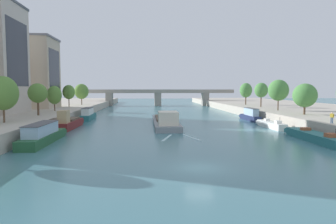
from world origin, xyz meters
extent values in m
plane|color=#42757F|center=(0.00, 0.00, 0.00)|extent=(400.00, 400.00, 0.00)
cube|color=#B7AD9E|center=(-38.44, 55.00, 1.10)|extent=(36.00, 170.00, 2.21)
cube|color=#B7AD9E|center=(38.44, 55.00, 1.10)|extent=(36.00, 170.00, 2.21)
cube|color=gray|center=(-1.10, 33.19, 0.46)|extent=(4.52, 23.66, 0.93)
cube|color=gray|center=(-1.15, 45.36, 0.56)|extent=(4.21, 1.22, 0.82)
cube|color=gray|center=(-1.10, 33.19, 0.96)|extent=(4.61, 23.66, 0.06)
cube|color=beige|center=(-1.07, 25.15, 2.10)|extent=(3.34, 4.74, 2.23)
cube|color=black|center=(-1.08, 27.52, 2.44)|extent=(2.65, 0.04, 0.63)
cube|color=brown|center=(-1.11, 35.55, 1.17)|extent=(3.50, 12.31, 0.36)
cylinder|color=#232328|center=(-0.41, 26.09, 1.54)|extent=(0.07, 0.07, 1.10)
cube|color=silver|center=(1.81, 17.07, 0.01)|extent=(2.02, 5.86, 0.03)
cube|color=silver|center=(-1.79, 17.05, 0.01)|extent=(1.98, 5.87, 0.03)
cube|color=#235633|center=(-18.37, 13.94, 0.56)|extent=(2.56, 12.39, 1.13)
cube|color=#235633|center=(-18.32, 20.48, 0.68)|extent=(2.35, 1.26, 0.93)
cube|color=#235633|center=(-18.37, 13.94, 1.16)|extent=(2.61, 12.39, 0.06)
cube|color=#9EBCD6|center=(-18.38, 13.32, 1.91)|extent=(2.08, 7.93, 1.43)
cube|color=#4C4C51|center=(-18.38, 13.32, 2.66)|extent=(2.23, 8.17, 0.08)
cylinder|color=#232328|center=(-18.03, 10.22, 1.74)|extent=(0.07, 0.07, 1.10)
cube|color=maroon|center=(-18.66, 29.26, 0.65)|extent=(2.28, 11.50, 1.30)
cube|color=maroon|center=(-18.55, 35.34, 0.78)|extent=(2.01, 1.30, 1.02)
cube|color=maroon|center=(-18.66, 29.26, 1.33)|extent=(2.33, 11.50, 0.06)
cube|color=tan|center=(-18.72, 25.36, 2.42)|extent=(1.61, 2.32, 2.12)
cube|color=black|center=(-18.70, 26.52, 2.74)|extent=(1.26, 0.05, 0.59)
cube|color=brown|center=(-18.64, 30.41, 1.54)|extent=(1.73, 5.99, 0.36)
cylinder|color=#232328|center=(-18.40, 25.82, 1.91)|extent=(0.07, 0.07, 1.10)
cube|color=#23666B|center=(-18.25, 44.23, 0.60)|extent=(2.11, 10.16, 1.20)
cube|color=#23666B|center=(-18.31, 49.65, 0.72)|extent=(1.92, 1.27, 0.97)
cube|color=#23666B|center=(-18.25, 44.23, 1.23)|extent=(2.15, 10.17, 0.06)
cube|color=white|center=(-18.25, 43.72, 2.01)|extent=(1.71, 6.51, 1.48)
cube|color=#4C4C51|center=(-18.25, 43.72, 2.79)|extent=(1.83, 6.71, 0.08)
cylinder|color=#232328|center=(-17.92, 41.19, 1.81)|extent=(0.07, 0.07, 1.10)
cube|color=#23666B|center=(18.21, 12.63, 0.54)|extent=(2.67, 12.66, 1.08)
cube|color=#23666B|center=(18.30, 19.30, 0.65)|extent=(2.40, 1.26, 0.91)
cube|color=#23666B|center=(18.21, 12.63, 1.11)|extent=(2.72, 12.66, 0.06)
cube|color=#9E5133|center=(18.25, 15.41, 1.34)|extent=(1.27, 0.92, 0.40)
cube|color=#9E5133|center=(18.16, 9.10, 1.38)|extent=(1.39, 1.12, 0.48)
cylinder|color=#232328|center=(18.54, 8.84, 1.69)|extent=(0.07, 0.07, 1.10)
cube|color=silver|center=(17.97, 26.80, 0.54)|extent=(1.87, 9.19, 1.07)
cube|color=silver|center=(17.84, 31.73, 0.64)|extent=(1.59, 1.27, 0.90)
cube|color=silver|center=(17.97, 26.80, 1.10)|extent=(1.90, 9.19, 0.06)
cube|color=white|center=(17.92, 28.82, 1.33)|extent=(0.84, 0.92, 0.40)
cube|color=white|center=(18.03, 24.24, 1.37)|extent=(0.93, 1.12, 0.48)
cylinder|color=#232328|center=(18.28, 24.07, 1.68)|extent=(0.07, 0.07, 1.10)
cube|color=#1E284C|center=(18.66, 40.12, 0.56)|extent=(1.81, 9.22, 1.11)
cube|color=#1E284C|center=(18.57, 45.06, 0.67)|extent=(1.59, 1.26, 0.92)
cube|color=#1E284C|center=(18.66, 40.12, 1.14)|extent=(1.84, 9.22, 0.06)
cube|color=#9EBCD6|center=(18.67, 39.66, 1.96)|extent=(1.45, 5.90, 1.58)
cube|color=#4C4C51|center=(18.67, 39.66, 2.79)|extent=(1.56, 6.08, 0.08)
cylinder|color=#232328|center=(18.95, 37.37, 1.72)|extent=(0.07, 0.07, 1.10)
cylinder|color=brown|center=(-25.58, 19.07, 3.67)|extent=(0.26, 0.26, 2.94)
ellipsoid|color=#568438|center=(-25.58, 19.07, 6.51)|extent=(4.26, 4.26, 4.97)
cylinder|color=brown|center=(-24.93, 31.28, 3.77)|extent=(0.38, 0.38, 3.14)
ellipsoid|color=#568438|center=(-24.93, 31.28, 6.34)|extent=(3.48, 3.48, 3.62)
cylinder|color=brown|center=(-25.40, 43.01, 3.42)|extent=(0.24, 0.24, 2.43)
ellipsoid|color=#568438|center=(-25.40, 43.01, 5.76)|extent=(3.21, 3.21, 4.10)
cylinder|color=brown|center=(-25.96, 57.94, 3.69)|extent=(0.24, 0.24, 2.98)
ellipsoid|color=#568438|center=(-25.96, 57.94, 6.26)|extent=(3.29, 3.29, 3.91)
cylinder|color=brown|center=(-25.04, 69.86, 3.63)|extent=(0.27, 0.27, 2.84)
ellipsoid|color=#568438|center=(-25.04, 69.86, 6.34)|extent=(4.34, 4.34, 4.71)
cylinder|color=brown|center=(25.58, 29.53, 3.42)|extent=(0.38, 0.38, 2.43)
ellipsoid|color=#4C8942|center=(25.58, 29.53, 5.88)|extent=(4.52, 4.52, 4.55)
cylinder|color=brown|center=(25.38, 40.87, 3.85)|extent=(0.26, 0.26, 3.30)
ellipsoid|color=#4C8942|center=(25.38, 40.87, 6.83)|extent=(4.60, 4.60, 4.83)
cylinder|color=brown|center=(26.42, 54.04, 3.96)|extent=(0.32, 0.32, 3.50)
ellipsoid|color=#4C8942|center=(26.42, 54.04, 6.80)|extent=(3.60, 3.60, 3.98)
cylinder|color=brown|center=(26.27, 66.37, 3.84)|extent=(0.35, 0.35, 3.27)
ellipsoid|color=#4C8942|center=(26.27, 66.37, 6.71)|extent=(3.80, 3.80, 4.50)
cube|color=#232833|center=(-30.58, 37.06, 14.24)|extent=(0.04, 10.13, 13.13)
cube|color=#B2A38E|center=(-36.16, 53.88, 11.02)|extent=(15.55, 10.98, 17.62)
cube|color=slate|center=(-36.16, 53.88, 20.08)|extent=(16.01, 11.30, 0.50)
cube|color=#232833|center=(-28.37, 53.88, 11.90)|extent=(0.04, 8.78, 10.57)
cube|color=gray|center=(0.00, 102.52, 5.67)|extent=(64.87, 4.40, 0.60)
cube|color=gray|center=(0.00, 100.52, 6.42)|extent=(64.87, 0.30, 0.90)
cube|color=gray|center=(0.00, 104.52, 6.42)|extent=(64.87, 0.30, 0.90)
cube|color=gray|center=(-20.44, 102.52, 2.69)|extent=(2.80, 3.60, 5.37)
cube|color=gray|center=(0.00, 102.52, 2.69)|extent=(2.80, 3.60, 5.37)
cube|color=gray|center=(20.44, 102.52, 2.69)|extent=(2.80, 3.60, 5.37)
cylinder|color=navy|center=(21.62, 14.74, 2.63)|extent=(0.13, 0.13, 0.84)
cylinder|color=navy|center=(21.75, 14.59, 2.63)|extent=(0.13, 0.13, 0.84)
cube|color=gold|center=(21.68, 14.66, 3.33)|extent=(0.37, 0.39, 0.56)
sphere|color=beige|center=(21.68, 14.66, 3.73)|extent=(0.21, 0.21, 0.21)
cylinder|color=gold|center=(21.54, 14.83, 3.33)|extent=(0.09, 0.09, 0.54)
cylinder|color=gold|center=(21.83, 14.49, 3.33)|extent=(0.09, 0.09, 0.54)
camera|label=1|loc=(-4.71, -26.68, 7.12)|focal=32.44mm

